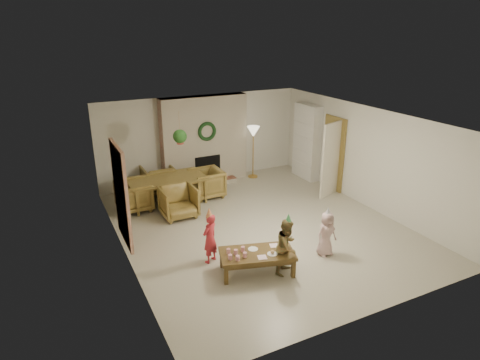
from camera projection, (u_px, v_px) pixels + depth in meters
floor at (259, 226)px, 9.52m from camera, size 7.00×7.00×0.00m
ceiling at (261, 119)px, 8.64m from camera, size 7.00×7.00×0.00m
wall_back at (202, 138)px, 12.02m from camera, size 7.00×0.00×7.00m
wall_front at (375, 247)px, 6.14m from camera, size 7.00×0.00×7.00m
wall_left at (121, 199)px, 7.83m from camera, size 0.00×7.00×7.00m
wall_right at (366, 157)px, 10.33m from camera, size 0.00×7.00×7.00m
fireplace_mass at (204, 140)px, 11.85m from camera, size 2.50×0.40×2.50m
fireplace_hearth at (210, 183)px, 11.97m from camera, size 1.60×0.30×0.12m
fireplace_firebox at (207, 168)px, 11.98m from camera, size 0.75×0.12×0.75m
fireplace_wreath at (207, 131)px, 11.55m from camera, size 0.54×0.10×0.54m
floor_lamp_base at (253, 176)px, 12.62m from camera, size 0.29×0.29×0.03m
floor_lamp_post at (253, 154)px, 12.37m from camera, size 0.03×0.03×1.40m
floor_lamp_shade at (253, 132)px, 12.14m from camera, size 0.37×0.37×0.31m
bookshelf_carcass at (307, 142)px, 12.24m from camera, size 0.30×1.00×2.20m
bookshelf_shelf_a at (305, 163)px, 12.46m from camera, size 0.30×0.92×0.03m
bookshelf_shelf_b at (306, 150)px, 12.32m from camera, size 0.30×0.92×0.03m
bookshelf_shelf_c at (307, 137)px, 12.18m from camera, size 0.30×0.92×0.03m
bookshelf_shelf_d at (307, 123)px, 12.04m from camera, size 0.30×0.92×0.03m
books_row_lower at (308, 160)px, 12.28m from camera, size 0.20×0.40×0.24m
books_row_mid at (304, 145)px, 12.31m from camera, size 0.20×0.44×0.24m
books_row_upper at (308, 133)px, 12.05m from camera, size 0.20×0.36×0.22m
door_frame at (333, 153)px, 11.40m from camera, size 0.05×0.86×2.04m
door_leaf at (331, 160)px, 10.93m from camera, size 0.77×0.32×2.00m
curtain_panel at (121, 195)px, 8.02m from camera, size 0.06×1.20×2.00m
dining_table at (168, 191)px, 10.62m from camera, size 1.95×1.09×0.68m
dining_chair_near at (179, 202)px, 9.89m from camera, size 0.81×0.83×0.75m
dining_chair_far at (158, 179)px, 11.32m from camera, size 0.81×0.83×0.75m
dining_chair_left at (134, 196)px, 10.25m from camera, size 0.83×0.81×0.75m
dining_chair_right at (206, 183)px, 11.06m from camera, size 0.83×0.81×0.75m
hanging_plant_cord at (179, 127)px, 9.48m from camera, size 0.01×0.01×0.70m
hanging_plant_pot at (180, 141)px, 9.61m from camera, size 0.16×0.16×0.12m
hanging_plant_foliage at (180, 136)px, 9.56m from camera, size 0.32×0.32×0.32m
coffee_table_top at (257, 254)px, 7.62m from camera, size 1.50×1.04×0.06m
coffee_table_apron at (257, 257)px, 7.65m from camera, size 1.37×0.91×0.08m
coffee_leg_fl at (226, 275)px, 7.34m from camera, size 0.09×0.09×0.36m
coffee_leg_fr at (293, 269)px, 7.54m from camera, size 0.09×0.09×0.36m
coffee_leg_bl at (222, 259)px, 7.85m from camera, size 0.09×0.09×0.36m
coffee_leg_br at (285, 253)px, 8.05m from camera, size 0.09×0.09×0.36m
cup_a at (230, 257)px, 7.37m from camera, size 0.09×0.09×0.09m
cup_b at (228, 251)px, 7.56m from camera, size 0.09×0.09×0.09m
cup_c at (238, 258)px, 7.34m from camera, size 0.09×0.09×0.09m
cup_d at (236, 252)px, 7.53m from camera, size 0.09×0.09×0.09m
cup_e at (245, 255)px, 7.44m from camera, size 0.09×0.09×0.09m
cup_f at (243, 249)px, 7.63m from camera, size 0.09×0.09×0.09m
plate_a at (253, 249)px, 7.72m from camera, size 0.23×0.23×0.01m
plate_b at (272, 254)px, 7.56m from camera, size 0.23×0.23×0.01m
plate_c at (281, 247)px, 7.78m from camera, size 0.23×0.23×0.01m
food_scoop at (272, 252)px, 7.54m from camera, size 0.09×0.09×0.07m
napkin_left at (262, 257)px, 7.45m from camera, size 0.19×0.19×0.01m
napkin_right at (274, 245)px, 7.84m from camera, size 0.19×0.19×0.01m
child_red at (210, 238)px, 7.94m from camera, size 0.44×0.39×1.01m
party_hat_red at (209, 212)px, 7.75m from camera, size 0.16×0.16×0.19m
child_plaid at (287, 246)px, 7.59m from camera, size 0.66×0.63×1.07m
party_hat_plaid at (288, 218)px, 7.39m from camera, size 0.15×0.15×0.17m
child_pink at (326, 234)px, 8.21m from camera, size 0.47×0.33×0.92m
party_hat_pink at (328, 211)px, 8.03m from camera, size 0.13×0.13×0.17m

